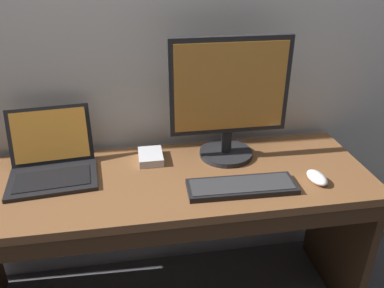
# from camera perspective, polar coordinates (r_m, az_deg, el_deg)

# --- Properties ---
(desk) EXTENTS (1.69, 0.56, 0.72)m
(desk) POSITION_cam_1_polar(r_m,az_deg,el_deg) (1.64, -3.99, -10.20)
(desk) COLOR brown
(desk) RESTS_ON ground
(laptop_black) EXTENTS (0.36, 0.34, 0.24)m
(laptop_black) POSITION_cam_1_polar(r_m,az_deg,el_deg) (1.64, -20.02, -3.03)
(laptop_black) COLOR black
(laptop_black) RESTS_ON desk
(external_monitor) EXTENTS (0.49, 0.23, 0.52)m
(external_monitor) POSITION_cam_1_polar(r_m,az_deg,el_deg) (1.59, 5.53, 6.52)
(external_monitor) COLOR black
(external_monitor) RESTS_ON desk
(wired_keyboard) EXTENTS (0.42, 0.15, 0.02)m
(wired_keyboard) POSITION_cam_1_polar(r_m,az_deg,el_deg) (1.48, 7.38, -6.28)
(wired_keyboard) COLOR black
(wired_keyboard) RESTS_ON desk
(computer_mouse) EXTENTS (0.08, 0.12, 0.04)m
(computer_mouse) POSITION_cam_1_polar(r_m,az_deg,el_deg) (1.59, 18.06, -4.75)
(computer_mouse) COLOR white
(computer_mouse) RESTS_ON desk
(external_drive_box) EXTENTS (0.10, 0.14, 0.03)m
(external_drive_box) POSITION_cam_1_polar(r_m,az_deg,el_deg) (1.67, -6.16, -1.89)
(external_drive_box) COLOR silver
(external_drive_box) RESTS_ON desk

